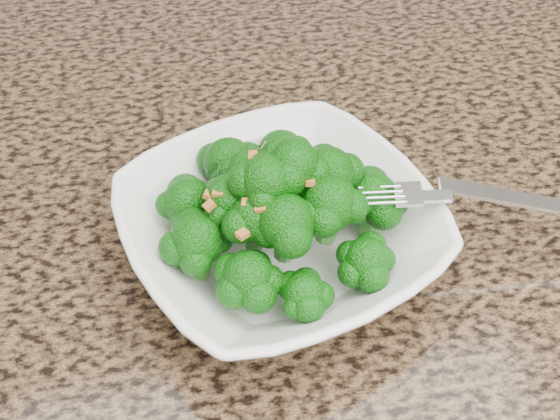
{
  "coord_description": "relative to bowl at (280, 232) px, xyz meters",
  "views": [
    {
      "loc": [
        -0.17,
        -0.1,
        1.3
      ],
      "look_at": [
        -0.11,
        0.24,
        0.95
      ],
      "focal_mm": 45.0,
      "sensor_mm": 36.0,
      "label": 1
    }
  ],
  "objects": [
    {
      "name": "granite_counter",
      "position": [
        0.11,
        0.06,
        -0.04
      ],
      "size": [
        1.64,
        1.04,
        0.03
      ],
      "primitive_type": "cube",
      "color": "brown",
      "rests_on": "cabinet"
    },
    {
      "name": "bowl",
      "position": [
        0.0,
        0.0,
        0.0
      ],
      "size": [
        0.28,
        0.28,
        0.05
      ],
      "primitive_type": "imported",
      "rotation": [
        0.0,
        0.0,
        0.36
      ],
      "color": "white",
      "rests_on": "granite_counter"
    },
    {
      "name": "broccoli_pile",
      "position": [
        -0.0,
        0.0,
        0.06
      ],
      "size": [
        0.19,
        0.19,
        0.07
      ],
      "primitive_type": null,
      "color": "#0E5D0A",
      "rests_on": "bowl"
    },
    {
      "name": "garlic_topping",
      "position": [
        -0.0,
        0.0,
        0.1
      ],
      "size": [
        0.12,
        0.12,
        0.01
      ],
      "primitive_type": null,
      "color": "#BF732E",
      "rests_on": "broccoli_pile"
    },
    {
      "name": "fork",
      "position": [
        0.11,
        -0.01,
        0.03
      ],
      "size": [
        0.19,
        0.07,
        0.01
      ],
      "primitive_type": null,
      "rotation": [
        0.0,
        0.0,
        -0.19
      ],
      "color": "silver",
      "rests_on": "bowl"
    }
  ]
}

